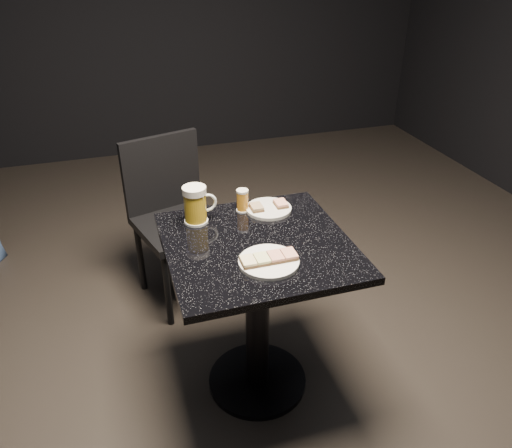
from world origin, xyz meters
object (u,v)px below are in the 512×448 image
object	(u,v)px
plate_small	(269,209)
chair	(174,211)
plate_large	(269,262)
table	(257,293)
beer_mug	(196,205)
beer_tumbler	(242,200)

from	to	relation	value
plate_small	chair	size ratio (longest dim) A/B	0.22
plate_small	chair	world-z (taller)	chair
plate_large	plate_small	distance (m)	0.40
table	beer_mug	distance (m)	0.44
chair	plate_large	bearing A→B (deg)	-77.98
plate_small	chair	bearing A→B (deg)	119.92
table	chair	size ratio (longest dim) A/B	0.85
plate_large	plate_small	size ratio (longest dim) A/B	1.12
beer_mug	chair	bearing A→B (deg)	91.87
plate_large	chair	bearing A→B (deg)	102.02
plate_small	beer_mug	size ratio (longest dim) A/B	1.23
plate_large	beer_tumbler	bearing A→B (deg)	87.10
beer_mug	beer_tumbler	bearing A→B (deg)	10.12
table	chair	bearing A→B (deg)	104.44
plate_small	plate_large	bearing A→B (deg)	-108.58
table	beer_tumbler	size ratio (longest dim) A/B	7.65
beer_mug	beer_tumbler	xyz separation A→B (m)	(0.21, 0.04, -0.03)
plate_large	table	bearing A→B (deg)	88.21
beer_tumbler	table	bearing A→B (deg)	-93.52
plate_small	beer_tumbler	world-z (taller)	beer_tumbler
plate_small	beer_mug	distance (m)	0.32
plate_large	chair	xyz separation A→B (m)	(-0.20, 0.96, -0.26)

